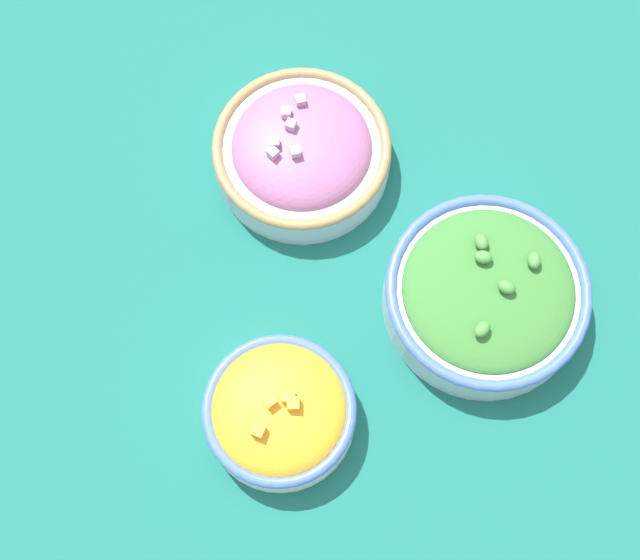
# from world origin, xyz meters

# --- Properties ---
(ground_plane) EXTENTS (3.00, 3.00, 0.00)m
(ground_plane) POSITION_xyz_m (0.00, 0.00, 0.00)
(ground_plane) COLOR #196056
(bowl_red_onion) EXTENTS (0.20, 0.20, 0.08)m
(bowl_red_onion) POSITION_xyz_m (0.12, -0.10, 0.03)
(bowl_red_onion) COLOR #B2C1CC
(bowl_red_onion) RESTS_ON ground_plane
(bowl_squash) EXTENTS (0.15, 0.15, 0.08)m
(bowl_squash) POSITION_xyz_m (-0.07, 0.13, 0.03)
(bowl_squash) COLOR white
(bowl_squash) RESTS_ON ground_plane
(bowl_broccoli) EXTENTS (0.21, 0.21, 0.08)m
(bowl_broccoli) POSITION_xyz_m (-0.14, -0.11, 0.03)
(bowl_broccoli) COLOR #B2C1CC
(bowl_broccoli) RESTS_ON ground_plane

